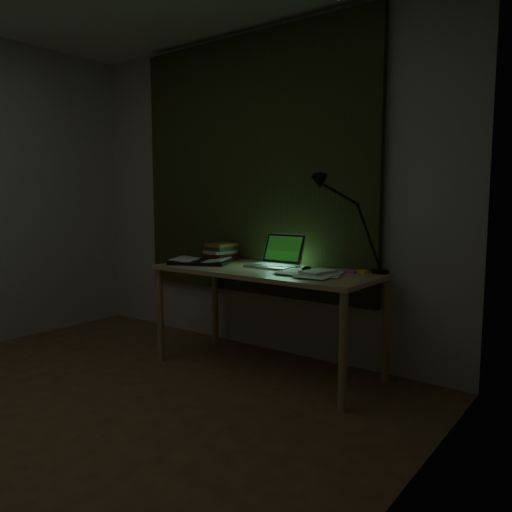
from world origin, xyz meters
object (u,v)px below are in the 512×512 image
at_px(open_textbook, 201,261).
at_px(book_stack, 222,251).
at_px(loose_papers, 312,272).
at_px(desk, 266,320).
at_px(desk_lamp, 382,227).
at_px(laptop, 272,250).

relative_size(open_textbook, book_stack, 1.94).
bearing_deg(book_stack, loose_papers, -9.01).
relative_size(book_stack, loose_papers, 0.60).
distance_m(desk, loose_papers, 0.51).
bearing_deg(desk_lamp, loose_papers, -149.86).
bearing_deg(desk, laptop, 100.73).
distance_m(open_textbook, loose_papers, 0.92).
distance_m(book_stack, desk_lamp, 1.29).
distance_m(laptop, loose_papers, 0.39).
distance_m(laptop, book_stack, 0.54).
bearing_deg(open_textbook, laptop, -8.69).
relative_size(desk, book_stack, 7.32).
height_order(desk, book_stack, book_stack).
xyz_separation_m(laptop, loose_papers, (0.37, -0.06, -0.11)).
height_order(open_textbook, desk_lamp, desk_lamp).
xyz_separation_m(book_stack, desk_lamp, (1.26, 0.11, 0.23)).
relative_size(laptop, loose_papers, 1.04).
bearing_deg(book_stack, desk_lamp, 5.09).
bearing_deg(desk, loose_papers, 3.33).
xyz_separation_m(open_textbook, desk_lamp, (1.27, 0.34, 0.28)).
bearing_deg(desk_lamp, book_stack, 179.71).
bearing_deg(desk, open_textbook, -173.71).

